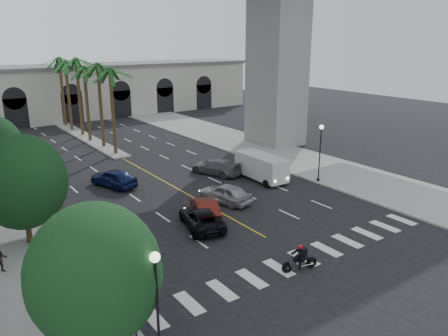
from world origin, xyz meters
TOP-DOWN VIEW (x-y plane):
  - ground at (0.00, 0.00)m, footprint 140.00×140.00m
  - sidewalk_right at (15.00, 15.00)m, footprint 8.00×100.00m
  - median at (0.00, 38.00)m, footprint 2.00×24.00m
  - pier_building at (0.00, 55.00)m, footprint 71.00×10.50m
  - palm_a at (0.00, 28.00)m, footprint 3.20×3.20m
  - palm_b at (0.10, 32.00)m, footprint 3.20×3.20m
  - palm_c at (-0.20, 36.00)m, footprint 3.20×3.20m
  - palm_d at (0.15, 40.00)m, footprint 3.20×3.20m
  - palm_e at (-0.10, 44.00)m, footprint 3.20×3.20m
  - palm_f at (0.20, 48.00)m, footprint 3.20×3.20m
  - street_tree_near at (-13.00, -3.00)m, footprint 5.20×5.20m
  - street_tree_mid at (-13.00, 10.00)m, footprint 5.44×5.44m
  - lamp_post_left_near at (-11.40, -5.00)m, footprint 0.40×0.40m
  - lamp_post_left_far at (-11.40, 16.00)m, footprint 0.40×0.40m
  - lamp_post_right at (11.40, 8.00)m, footprint 0.40×0.40m
  - traffic_signal_near at (-11.30, -2.50)m, footprint 0.25×0.18m
  - traffic_signal_far at (-11.30, 1.50)m, footprint 0.25×0.18m
  - motorcycle_rider at (-1.14, -2.37)m, footprint 2.19×0.76m
  - car_a at (1.50, 8.78)m, footprint 3.04×4.91m
  - car_b at (-1.50, 7.11)m, footprint 3.07×4.72m
  - car_c at (-2.62, 5.84)m, footprint 3.47×5.36m
  - car_d at (5.19, 15.44)m, footprint 3.80×5.69m
  - car_e at (-4.32, 17.67)m, footprint 3.28×5.10m
  - cargo_van at (7.57, 11.50)m, footprint 2.33×5.62m
  - pedestrian_b at (-15.18, 6.89)m, footprint 0.83×0.66m

SIDE VIEW (x-z plane):
  - ground at x=0.00m, z-range 0.00..0.00m
  - sidewalk_right at x=15.00m, z-range 0.00..0.15m
  - median at x=0.00m, z-range 0.00..0.20m
  - car_c at x=-2.62m, z-range 0.00..1.37m
  - motorcycle_rider at x=-1.14m, z-range -0.08..1.53m
  - car_b at x=-1.50m, z-range 0.00..1.47m
  - car_d at x=5.19m, z-range 0.00..1.53m
  - car_a at x=1.50m, z-range 0.00..1.56m
  - car_e at x=-4.32m, z-range 0.00..1.62m
  - pedestrian_b at x=-15.18m, z-range 0.15..1.77m
  - cargo_van at x=7.57m, z-range 0.14..2.51m
  - traffic_signal_near at x=-11.30m, z-range 0.69..4.34m
  - traffic_signal_far at x=-11.30m, z-range 0.69..4.34m
  - lamp_post_left_near at x=-11.40m, z-range 0.55..5.90m
  - lamp_post_left_far at x=-11.40m, z-range 0.55..5.90m
  - lamp_post_right at x=11.40m, z-range 0.55..5.90m
  - street_tree_near at x=-13.00m, z-range 0.58..7.47m
  - street_tree_mid at x=-13.00m, z-range 0.61..7.81m
  - pier_building at x=0.00m, z-range 0.02..8.52m
  - palm_c at x=-0.20m, z-range 3.86..13.96m
  - palm_a at x=0.00m, z-range 3.95..14.25m
  - palm_e at x=-0.10m, z-range 3.99..14.39m
  - palm_b at x=0.10m, z-range 4.07..14.67m
  - palm_f at x=0.20m, z-range 4.11..14.81m
  - palm_d at x=0.15m, z-range 4.20..15.10m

